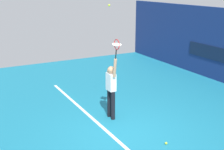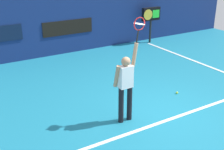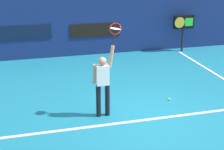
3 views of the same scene
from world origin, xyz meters
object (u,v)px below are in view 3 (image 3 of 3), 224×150
at_px(tennis_racket, 115,30).
at_px(scoreboard_clock, 184,24).
at_px(spare_ball, 169,99).
at_px(tennis_player, 103,81).

distance_m(tennis_racket, scoreboard_clock, 7.27).
height_order(tennis_racket, scoreboard_clock, tennis_racket).
height_order(tennis_racket, spare_ball, tennis_racket).
xyz_separation_m(tennis_racket, scoreboard_clock, (4.68, 5.45, -1.10)).
xyz_separation_m(tennis_racket, spare_ball, (1.86, 0.48, -2.36)).
distance_m(tennis_player, spare_ball, 2.46).
distance_m(tennis_player, tennis_racket, 1.42).
xyz_separation_m(tennis_player, tennis_racket, (0.34, -0.00, 1.38)).
height_order(tennis_player, tennis_racket, tennis_racket).
relative_size(tennis_player, spare_ball, 29.27).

